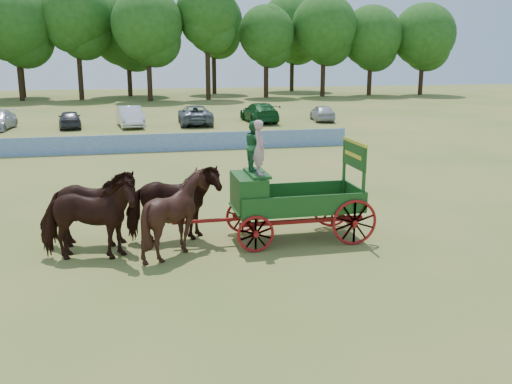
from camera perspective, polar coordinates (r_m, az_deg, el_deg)
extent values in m
plane|color=olive|center=(16.22, -8.19, -6.54)|extent=(160.00, 160.00, 0.00)
imported|color=#33150E|center=(16.21, -16.45, -2.62)|extent=(2.94, 1.66, 2.35)
imported|color=#33150E|center=(17.27, -16.23, -1.61)|extent=(2.92, 1.61, 2.35)
imported|color=#33150E|center=(16.21, -7.96, -2.17)|extent=(2.18, 1.94, 2.35)
imported|color=#33150E|center=(17.27, -8.27, -1.20)|extent=(2.85, 1.42, 2.35)
cube|color=#A61610|center=(17.19, -0.72, -3.12)|extent=(0.12, 2.00, 0.12)
cube|color=#A61610|center=(18.02, 8.67, -2.48)|extent=(0.12, 2.00, 0.12)
cube|color=#A61610|center=(17.01, 4.62, -2.92)|extent=(3.80, 0.10, 0.12)
cube|color=#A61610|center=(18.02, 3.60, -1.95)|extent=(3.80, 0.10, 0.12)
cube|color=#A61610|center=(16.99, -3.70, -2.82)|extent=(2.80, 0.09, 0.09)
cube|color=#1C4F1A|center=(17.43, 4.11, -1.54)|extent=(3.80, 1.80, 0.10)
cube|color=#1C4F1A|center=(16.54, 5.00, -1.32)|extent=(3.80, 0.06, 0.55)
cube|color=#1C4F1A|center=(18.18, 3.34, 0.08)|extent=(3.80, 0.06, 0.55)
cube|color=#1C4F1A|center=(17.98, 9.88, -0.26)|extent=(0.06, 1.80, 0.55)
cube|color=#1C4F1A|center=(16.94, -0.73, -0.04)|extent=(0.85, 1.70, 1.05)
cube|color=#1C4F1A|center=(16.86, 0.10, 1.89)|extent=(0.55, 1.50, 0.08)
cube|color=#1C4F1A|center=(16.91, -1.99, -0.76)|extent=(0.10, 1.60, 0.65)
cube|color=#1C4F1A|center=(17.02, -1.38, -1.71)|extent=(0.55, 1.60, 0.06)
cube|color=#1C4F1A|center=(17.08, 10.73, 1.22)|extent=(0.08, 0.08, 1.80)
cube|color=#1C4F1A|center=(18.53, 8.80, 2.27)|extent=(0.08, 0.08, 1.80)
cube|color=#1C4F1A|center=(17.69, 9.80, 3.66)|extent=(0.07, 1.75, 0.75)
cube|color=gold|center=(17.63, 9.86, 4.94)|extent=(0.08, 1.80, 0.09)
cube|color=gold|center=(17.67, 9.68, 3.66)|extent=(0.02, 1.30, 0.12)
torus|color=#A61610|center=(16.32, -0.03, -4.23)|extent=(1.09, 0.09, 1.09)
torus|color=#A61610|center=(18.09, -1.34, -2.42)|extent=(1.09, 0.09, 1.09)
torus|color=#A61610|center=(17.14, 9.82, -3.02)|extent=(1.39, 0.09, 1.39)
torus|color=#A61610|center=(18.84, 7.65, -1.41)|extent=(1.39, 0.09, 1.39)
imported|color=#C697A2|center=(16.38, 0.37, 4.48)|extent=(0.38, 0.57, 1.58)
imported|color=#266738|center=(17.06, -0.16, 4.68)|extent=(0.56, 0.72, 1.47)
cube|color=#1B4F95|center=(33.58, -12.39, 4.74)|extent=(26.00, 0.08, 1.05)
imported|color=#333338|center=(46.02, -18.12, 6.94)|extent=(2.05, 4.17, 1.37)
imported|color=silver|center=(45.60, -12.48, 7.37)|extent=(2.25, 4.99, 1.59)
imported|color=slate|center=(46.28, -6.12, 7.67)|extent=(2.81, 5.66, 1.54)
imported|color=#144C1E|center=(47.68, 0.34, 7.96)|extent=(2.55, 5.64, 1.60)
imported|color=#B2B2B7|center=(48.85, 6.65, 7.88)|extent=(2.16, 4.24, 1.38)
cylinder|color=#382314|center=(75.03, -22.48, 10.30)|extent=(0.60, 0.60, 4.89)
sphere|color=#1C4B14|center=(75.04, -22.95, 15.29)|extent=(8.91, 8.91, 8.91)
cylinder|color=#382314|center=(73.96, -17.15, 10.88)|extent=(0.60, 0.60, 5.38)
sphere|color=#1C4B14|center=(74.04, -17.56, 16.46)|extent=(8.27, 8.27, 8.27)
cylinder|color=#382314|center=(70.14, -10.59, 10.90)|extent=(0.60, 0.60, 4.83)
sphere|color=#1C4B14|center=(70.14, -10.83, 16.19)|extent=(8.29, 8.29, 8.29)
cylinder|color=#382314|center=(71.51, -4.82, 11.47)|extent=(0.60, 0.60, 5.67)
sphere|color=#1C4B14|center=(71.62, -4.95, 17.56)|extent=(7.35, 7.35, 7.35)
cylinder|color=#382314|center=(74.74, 1.01, 11.10)|extent=(0.60, 0.60, 4.37)
sphere|color=#1C4B14|center=(74.70, 1.03, 15.60)|extent=(7.07, 7.07, 7.07)
cylinder|color=#382314|center=(76.97, 6.70, 11.27)|extent=(0.60, 0.60, 4.84)
sphere|color=#1C4B14|center=(76.98, 6.84, 16.10)|extent=(8.40, 8.40, 8.40)
cylinder|color=#382314|center=(80.00, 11.28, 10.97)|extent=(0.60, 0.60, 4.23)
sphere|color=#1C4B14|center=(79.96, 11.47, 15.04)|extent=(8.08, 8.08, 8.08)
cylinder|color=#382314|center=(82.66, 16.17, 10.82)|extent=(0.60, 0.60, 4.33)
sphere|color=#1C4B14|center=(82.62, 16.44, 14.84)|extent=(8.43, 8.43, 8.43)
cylinder|color=#382314|center=(81.02, -22.35, 10.67)|extent=(0.60, 0.60, 5.39)
sphere|color=#1C4B14|center=(81.09, -22.83, 15.76)|extent=(7.69, 7.69, 7.69)
cylinder|color=#382314|center=(78.76, -12.53, 11.06)|extent=(0.60, 0.60, 4.74)
sphere|color=#1C4B14|center=(78.76, -12.78, 15.69)|extent=(9.98, 9.98, 9.98)
cylinder|color=#382314|center=(81.48, -4.21, 11.63)|extent=(0.60, 0.60, 5.36)
sphere|color=#1C4B14|center=(81.54, -4.30, 16.69)|extent=(8.04, 8.04, 8.04)
cylinder|color=#382314|center=(87.42, 3.60, 11.71)|extent=(0.60, 0.60, 5.15)
sphere|color=#1C4B14|center=(87.46, 3.67, 16.24)|extent=(9.70, 9.70, 9.70)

